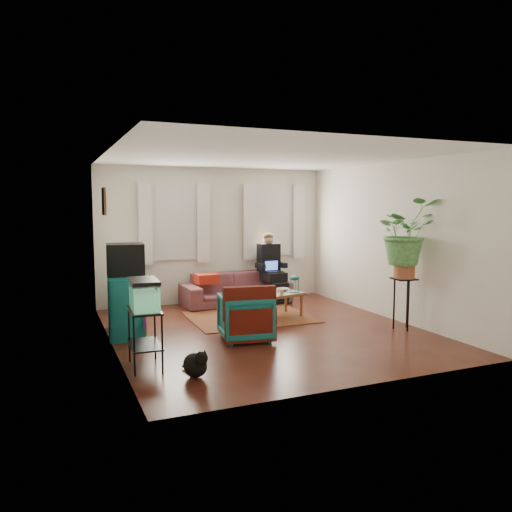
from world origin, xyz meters
name	(u,v)px	position (x,y,z in m)	size (l,w,h in m)	color
floor	(266,331)	(0.00, 0.00, 0.00)	(4.50, 5.00, 0.01)	#4F2B14
ceiling	(267,157)	(0.00, 0.00, 2.60)	(4.50, 5.00, 0.01)	white
wall_back	(214,235)	(0.00, 2.50, 1.30)	(4.50, 0.01, 2.60)	silver
wall_front	(365,264)	(0.00, -2.50, 1.30)	(4.50, 0.01, 2.60)	silver
wall_left	(110,251)	(-2.25, 0.00, 1.30)	(0.01, 5.00, 2.60)	silver
wall_right	(390,241)	(2.25, 0.00, 1.30)	(0.01, 5.00, 2.60)	silver
window_left	(174,223)	(-0.80, 2.48, 1.55)	(1.08, 0.04, 1.38)	white
window_right	(273,222)	(1.25, 2.48, 1.55)	(1.08, 0.04, 1.38)	white
curtains_left	(175,223)	(-0.80, 2.40, 1.55)	(1.36, 0.06, 1.50)	white
curtains_right	(275,222)	(1.25, 2.40, 1.55)	(1.36, 0.06, 1.50)	white
picture_frame	(104,201)	(-2.21, 0.85, 1.95)	(0.04, 0.32, 0.40)	#3D2616
area_rug	(250,317)	(0.10, 0.91, 0.01)	(2.00, 1.60, 0.01)	brown
sofa	(236,283)	(0.28, 2.05, 0.40)	(2.06, 0.81, 0.80)	brown
seated_person	(271,270)	(1.02, 2.08, 0.61)	(0.51, 0.63, 1.23)	black
side_table	(134,295)	(-1.65, 2.04, 0.32)	(0.43, 0.43, 0.63)	#402F18
table_lamp	(133,262)	(-1.65, 2.04, 0.90)	(0.32, 0.32, 0.58)	white
dresser	(125,305)	(-1.99, 0.62, 0.43)	(0.48, 0.97, 0.87)	#114F66
crt_tv	(125,259)	(-1.96, 0.71, 1.10)	(0.53, 0.48, 0.46)	black
aquarium_stand	(145,339)	(-2.00, -1.02, 0.35)	(0.35, 0.62, 0.69)	black
aquarium	(144,294)	(-2.00, -1.02, 0.88)	(0.31, 0.57, 0.36)	#7FD899
black_cat	(195,362)	(-1.55, -1.56, 0.17)	(0.26, 0.39, 0.33)	black
armchair	(245,315)	(-0.48, -0.34, 0.36)	(0.70, 0.65, 0.72)	#12686D
serape_throw	(250,308)	(-0.52, -0.62, 0.51)	(0.72, 0.17, 0.59)	#9E0A0A
coffee_table	(273,305)	(0.46, 0.74, 0.21)	(1.01, 0.55, 0.42)	brown
cup_a	(266,293)	(0.26, 0.60, 0.46)	(0.11, 0.11, 0.09)	white
cup_b	(282,292)	(0.54, 0.59, 0.46)	(0.09, 0.09, 0.09)	beige
bowl	(283,289)	(0.71, 0.89, 0.44)	(0.20, 0.20, 0.05)	white
snack_tray	(255,293)	(0.16, 0.82, 0.44)	(0.31, 0.31, 0.04)	#B21414
birdcage	(295,284)	(0.83, 0.68, 0.56)	(0.16, 0.16, 0.29)	#115B6B
plant_stand	(403,304)	(1.96, -0.74, 0.40)	(0.34, 0.34, 0.79)	black
potted_plant	(405,242)	(1.96, -0.74, 1.34)	(0.90, 0.78, 1.01)	#599947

